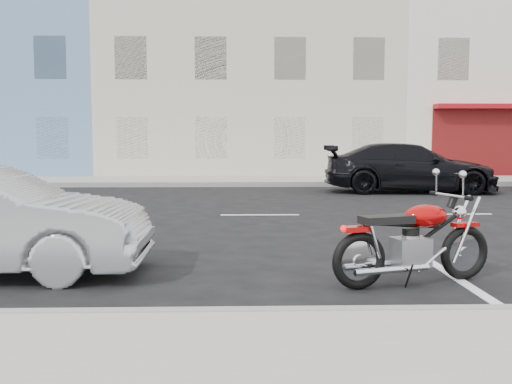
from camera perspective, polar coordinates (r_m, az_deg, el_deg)
ground at (r=11.90m, az=10.06°, el=-2.24°), size 120.00×120.00×0.00m
sidewalk_far at (r=20.48m, az=-8.89°, el=1.10°), size 80.00×3.40×0.15m
curb_far at (r=18.80m, az=-9.55°, el=0.74°), size 80.00×0.12×0.16m
bldg_cream at (r=28.18m, az=-0.79°, el=13.85°), size 12.00×12.00×11.50m
motorcycle at (r=6.68m, az=20.31°, el=-4.57°), size 1.85×0.81×0.95m
car_far at (r=17.27m, az=15.09°, el=2.36°), size 5.12×2.48×1.44m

